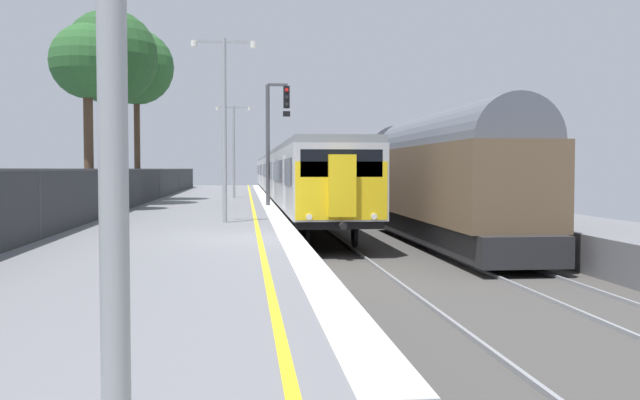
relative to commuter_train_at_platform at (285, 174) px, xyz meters
The scene contains 10 objects.
ground 33.27m from the commuter_train_at_platform, 89.06° to the right, with size 17.40×110.00×1.21m.
commuter_train_at_platform is the anchor object (origin of this frame).
freight_train_adjacent_track 6.33m from the commuter_train_at_platform, 50.76° to the right, with size 2.60×58.05×4.51m.
signal_gantry 18.14m from the commuter_train_at_platform, 94.74° to the right, with size 1.10×0.24×5.50m.
platform_lamp_mid 28.45m from the commuter_train_at_platform, 96.89° to the right, with size 2.00×0.20×5.65m.
platform_lamp_far 10.13m from the commuter_train_at_platform, 109.97° to the right, with size 2.00×0.20×5.23m.
platform_back_fence 34.06m from the commuter_train_at_platform, 102.80° to the right, with size 0.07×99.00×1.67m.
background_tree_left 23.73m from the commuter_train_at_platform, 112.31° to the right, with size 2.92×2.92×7.31m.
background_tree_centre 19.58m from the commuter_train_at_platform, 118.38° to the right, with size 4.29×4.29×8.90m.
background_tree_right 15.90m from the commuter_train_at_platform, 124.57° to the right, with size 3.87×3.87×8.86m.
Camera 1 is at (-0.69, -17.22, 1.66)m, focal length 40.27 mm.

